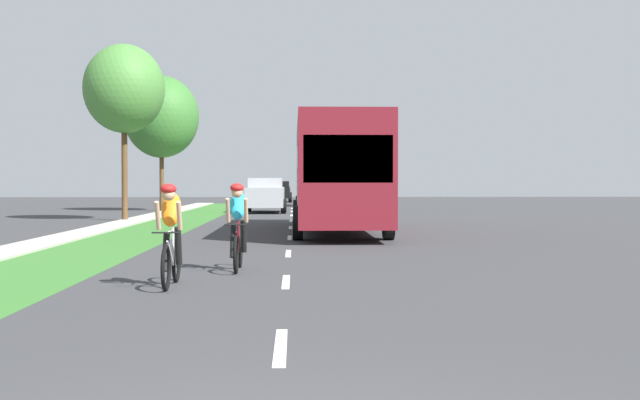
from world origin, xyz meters
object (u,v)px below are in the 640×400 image
(cyclist_lead, at_px, (171,234))
(cyclist_trailing, at_px, (238,226))
(pickup_black, at_px, (278,192))
(sedan_dark_green, at_px, (311,194))
(street_tree_far, at_px, (161,117))
(street_tree_near, at_px, (124,89))
(bus_maroon, at_px, (336,170))
(suv_silver, at_px, (266,194))

(cyclist_lead, bearing_deg, cyclist_trailing, 68.43)
(cyclist_lead, bearing_deg, pickup_black, 89.36)
(sedan_dark_green, bearing_deg, street_tree_far, -131.31)
(cyclist_lead, relative_size, pickup_black, 0.34)
(cyclist_lead, distance_m, cyclist_trailing, 2.36)
(street_tree_far, bearing_deg, pickup_black, 72.89)
(cyclist_trailing, distance_m, street_tree_near, 20.29)
(cyclist_trailing, relative_size, sedan_dark_green, 0.40)
(bus_maroon, relative_size, pickup_black, 2.27)
(suv_silver, distance_m, street_tree_far, 7.45)
(bus_maroon, height_order, street_tree_near, street_tree_near)
(bus_maroon, relative_size, suv_silver, 2.47)
(sedan_dark_green, bearing_deg, street_tree_near, -111.64)
(pickup_black, height_order, street_tree_far, street_tree_far)
(cyclist_lead, bearing_deg, suv_silver, 89.25)
(pickup_black, distance_m, street_tree_far, 20.59)
(street_tree_near, bearing_deg, cyclist_trailing, -72.44)
(suv_silver, bearing_deg, street_tree_far, 158.51)
(sedan_dark_green, height_order, street_tree_near, street_tree_near)
(pickup_black, bearing_deg, cyclist_lead, -90.64)
(cyclist_lead, xyz_separation_m, street_tree_near, (-5.09, 21.03, 4.59))
(cyclist_lead, xyz_separation_m, pickup_black, (0.57, 51.13, 0.02))
(suv_silver, distance_m, pickup_black, 21.50)
(sedan_dark_green, bearing_deg, suv_silver, -102.42)
(sedan_dark_green, height_order, pickup_black, pickup_black)
(sedan_dark_green, bearing_deg, bus_maroon, -89.46)
(street_tree_far, bearing_deg, cyclist_trailing, -78.18)
(pickup_black, height_order, street_tree_near, street_tree_near)
(suv_silver, bearing_deg, pickup_black, 89.50)
(bus_maroon, relative_size, sedan_dark_green, 2.70)
(sedan_dark_green, bearing_deg, cyclist_trailing, -93.07)
(suv_silver, bearing_deg, cyclist_lead, -90.75)
(cyclist_lead, distance_m, street_tree_far, 32.62)
(cyclist_lead, height_order, street_tree_near, street_tree_near)
(cyclist_trailing, relative_size, suv_silver, 0.37)
(cyclist_lead, height_order, cyclist_trailing, same)
(bus_maroon, height_order, suv_silver, bus_maroon)
(street_tree_far, bearing_deg, cyclist_lead, -80.48)
(sedan_dark_green, distance_m, street_tree_near, 22.35)
(street_tree_near, bearing_deg, sedan_dark_green, 68.36)
(bus_maroon, bearing_deg, sedan_dark_green, 90.54)
(cyclist_trailing, height_order, street_tree_far, street_tree_far)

